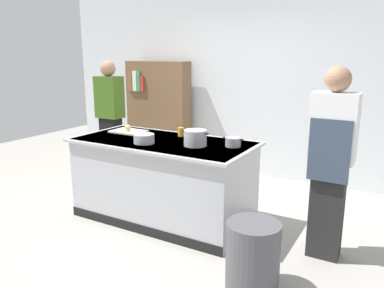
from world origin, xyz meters
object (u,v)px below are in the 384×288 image
(onion, at_px, (128,128))
(person_chef, at_px, (331,160))
(stock_pot, at_px, (195,138))
(juice_cup, at_px, (181,132))
(trash_bin, at_px, (253,256))
(sauce_pan, at_px, (233,142))
(person_guest, at_px, (110,117))
(bookshelf, at_px, (158,114))
(mixing_bowl, at_px, (144,139))

(onion, height_order, person_chef, person_chef)
(stock_pot, height_order, juice_cup, stock_pot)
(onion, bearing_deg, trash_bin, -24.68)
(sauce_pan, bearing_deg, person_chef, -4.55)
(juice_cup, distance_m, person_chef, 1.69)
(person_guest, bearing_deg, sauce_pan, 91.87)
(bookshelf, bearing_deg, trash_bin, -43.78)
(bookshelf, bearing_deg, stock_pot, -46.48)
(mixing_bowl, distance_m, bookshelf, 2.34)
(bookshelf, bearing_deg, person_chef, -29.82)
(sauce_pan, relative_size, trash_bin, 0.40)
(sauce_pan, bearing_deg, onion, 179.56)
(mixing_bowl, bearing_deg, trash_bin, -20.90)
(stock_pot, height_order, mixing_bowl, stock_pot)
(trash_bin, xyz_separation_m, bookshelf, (-2.66, 2.55, 0.57))
(juice_cup, bearing_deg, person_guest, 159.62)
(stock_pot, bearing_deg, juice_cup, 139.24)
(person_chef, height_order, bookshelf, person_chef)
(onion, bearing_deg, juice_cup, 12.61)
(onion, distance_m, sauce_pan, 1.36)
(person_guest, height_order, bookshelf, person_guest)
(stock_pot, height_order, trash_bin, stock_pot)
(juice_cup, xyz_separation_m, trash_bin, (1.29, -1.04, -0.67))
(sauce_pan, distance_m, trash_bin, 1.25)
(mixing_bowl, relative_size, person_chef, 0.13)
(onion, distance_m, stock_pot, 1.03)
(trash_bin, bearing_deg, sauce_pan, 123.21)
(mixing_bowl, distance_m, person_guest, 1.79)
(person_chef, relative_size, person_guest, 1.00)
(onion, bearing_deg, person_guest, 141.88)
(mixing_bowl, relative_size, trash_bin, 0.39)
(stock_pot, xyz_separation_m, person_chef, (1.31, 0.08, -0.07))
(trash_bin, bearing_deg, person_guest, 150.52)
(stock_pot, xyz_separation_m, bookshelf, (-1.74, 1.83, -0.13))
(onion, relative_size, person_chef, 0.05)
(stock_pot, distance_m, bookshelf, 2.53)
(trash_bin, bearing_deg, juice_cup, 141.22)
(mixing_bowl, height_order, bookshelf, bookshelf)
(onion, xyz_separation_m, person_guest, (-0.94, 0.73, -0.05))
(trash_bin, distance_m, bookshelf, 3.73)
(trash_bin, bearing_deg, bookshelf, 136.22)
(onion, relative_size, juice_cup, 0.77)
(sauce_pan, xyz_separation_m, bookshelf, (-2.09, 1.67, -0.10))
(juice_cup, height_order, trash_bin, juice_cup)
(trash_bin, height_order, person_guest, person_guest)
(sauce_pan, bearing_deg, person_guest, 162.05)
(juice_cup, relative_size, person_chef, 0.06)
(bookshelf, bearing_deg, person_guest, -102.98)
(mixing_bowl, bearing_deg, person_guest, 143.08)
(onion, bearing_deg, mixing_bowl, -34.54)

